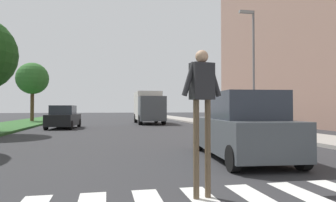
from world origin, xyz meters
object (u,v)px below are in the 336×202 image
(suv_crossing, at_px, (241,127))
(sedan_midblock, at_px, (64,118))
(pedestrian_performer, at_px, (202,99))
(truck_box_delivery, at_px, (149,107))
(tree_distant, at_px, (32,79))
(street_lamp_right, at_px, (252,59))

(suv_crossing, xyz_separation_m, sedan_midblock, (-7.02, 15.09, -0.15))
(pedestrian_performer, distance_m, suv_crossing, 4.30)
(sedan_midblock, relative_size, truck_box_delivery, 0.70)
(tree_distant, relative_size, suv_crossing, 1.29)
(sedan_midblock, bearing_deg, truck_box_delivery, 37.95)
(tree_distant, height_order, sedan_midblock, tree_distant)
(pedestrian_performer, xyz_separation_m, truck_box_delivery, (2.44, 24.14, -0.03))
(pedestrian_performer, bearing_deg, street_lamp_right, 59.61)
(pedestrian_performer, height_order, suv_crossing, pedestrian_performer)
(tree_distant, bearing_deg, sedan_midblock, -66.39)
(street_lamp_right, distance_m, sedan_midblock, 14.00)
(street_lamp_right, bearing_deg, pedestrian_performer, -120.39)
(suv_crossing, bearing_deg, sedan_midblock, 114.96)
(street_lamp_right, bearing_deg, tree_distant, 135.62)
(tree_distant, xyz_separation_m, suv_crossing, (11.51, -25.35, -3.63))
(street_lamp_right, xyz_separation_m, sedan_midblock, (-12.08, 5.95, -3.81))
(pedestrian_performer, bearing_deg, truck_box_delivery, 84.23)
(street_lamp_right, bearing_deg, truck_box_delivery, 113.46)
(street_lamp_right, relative_size, truck_box_delivery, 1.21)
(suv_crossing, height_order, sedan_midblock, suv_crossing)
(tree_distant, relative_size, truck_box_delivery, 0.98)
(tree_distant, bearing_deg, truck_box_delivery, -22.22)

